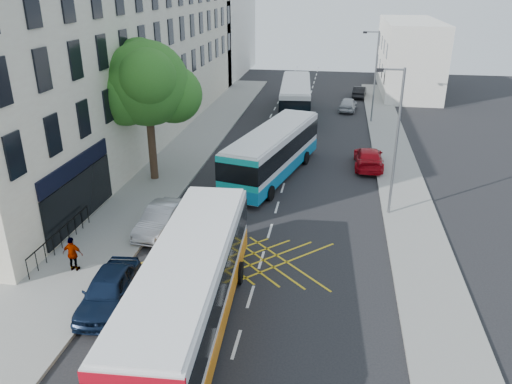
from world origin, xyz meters
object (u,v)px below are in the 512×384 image
at_px(bus_near, 189,289).
at_px(distant_car_silver, 348,104).
at_px(bus_mid, 273,152).
at_px(parked_car_silver, 161,219).
at_px(bus_far, 296,98).
at_px(lamp_near, 395,136).
at_px(motorbike, 195,359).
at_px(pedestrian_far, 73,254).
at_px(distant_car_grey, 294,92).
at_px(lamp_far, 374,72).
at_px(distant_car_dark, 359,92).
at_px(red_hatchback, 369,158).
at_px(street_tree, 147,85).
at_px(parked_car_blue, 109,290).

distance_m(bus_near, distant_car_silver, 36.24).
xyz_separation_m(bus_mid, parked_car_silver, (-4.69, -8.84, -1.00)).
bearing_deg(distant_car_silver, bus_far, 36.82).
bearing_deg(lamp_near, parked_car_silver, -161.71).
height_order(motorbike, pedestrian_far, motorbike).
bearing_deg(distant_car_grey, bus_near, -89.18).
xyz_separation_m(lamp_far, distant_car_dark, (-0.70, 10.91, -3.99)).
relative_size(distant_car_silver, pedestrian_far, 2.40).
xyz_separation_m(motorbike, pedestrian_far, (-7.15, 5.52, 0.07)).
height_order(parked_car_silver, red_hatchback, parked_car_silver).
height_order(street_tree, distant_car_silver, street_tree).
height_order(parked_car_blue, pedestrian_far, pedestrian_far).
distance_m(street_tree, parked_car_silver, 9.32).
bearing_deg(lamp_far, street_tree, -130.81).
distance_m(street_tree, pedestrian_far, 12.60).
xyz_separation_m(parked_car_silver, red_hatchback, (11.10, 11.69, -0.01)).
bearing_deg(distant_car_dark, distant_car_silver, 85.00).
distance_m(lamp_near, pedestrian_far, 17.00).
bearing_deg(distant_car_dark, bus_far, 62.07).
bearing_deg(lamp_far, red_hatchback, -93.26).
distance_m(bus_far, red_hatchback, 15.11).
relative_size(street_tree, bus_far, 0.73).
bearing_deg(red_hatchback, parked_car_blue, 59.10).
bearing_deg(distant_car_dark, pedestrian_far, 77.00).
height_order(street_tree, distant_car_dark, street_tree).
height_order(street_tree, lamp_far, street_tree).
bearing_deg(bus_far, motorbike, -94.28).
xyz_separation_m(parked_car_silver, distant_car_dark, (11.10, 34.81, -0.08)).
bearing_deg(pedestrian_far, red_hatchback, -128.37).
bearing_deg(parked_car_silver, bus_near, -58.17).
height_order(bus_near, bus_mid, bus_near).
bearing_deg(red_hatchback, bus_mid, 24.06).
relative_size(bus_mid, red_hatchback, 2.47).
relative_size(lamp_near, pedestrian_far, 4.90).
bearing_deg(distant_car_dark, red_hatchback, 96.06).
relative_size(lamp_near, bus_mid, 0.68).
height_order(street_tree, distant_car_grey, street_tree).
bearing_deg(bus_near, distant_car_dark, 77.08).
height_order(motorbike, distant_car_dark, motorbike).
height_order(lamp_near, parked_car_blue, lamp_near).
relative_size(red_hatchback, pedestrian_far, 2.92).
xyz_separation_m(bus_near, distant_car_grey, (0.23, 40.11, -1.02)).
bearing_deg(parked_car_blue, street_tree, 97.81).
bearing_deg(bus_near, distant_car_grey, 86.64).
bearing_deg(distant_car_silver, distant_car_grey, -29.78).
distance_m(motorbike, distant_car_grey, 42.72).
height_order(street_tree, bus_near, street_tree).
height_order(bus_near, parked_car_blue, bus_near).
xyz_separation_m(distant_car_grey, pedestrian_far, (-6.47, -37.19, 0.22)).
height_order(motorbike, parked_car_blue, motorbike).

